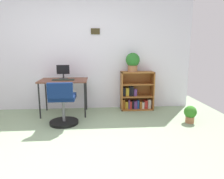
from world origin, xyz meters
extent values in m
plane|color=#8CA581|center=(0.00, 0.00, 0.00)|extent=(6.24, 6.24, 0.00)
cube|color=silver|center=(0.00, 2.15, 1.20)|extent=(5.20, 0.10, 2.40)
cube|color=#39311A|center=(0.46, 2.09, 1.71)|extent=(0.19, 0.02, 0.12)
cube|color=brown|center=(-0.20, 1.71, 0.71)|extent=(0.96, 0.62, 0.03)
cylinder|color=black|center=(-0.64, 1.44, 0.35)|extent=(0.03, 0.03, 0.70)
cylinder|color=black|center=(0.24, 1.44, 0.35)|extent=(0.03, 0.03, 0.70)
cylinder|color=black|center=(-0.64, 1.97, 0.35)|extent=(0.03, 0.03, 0.70)
cylinder|color=black|center=(0.24, 1.97, 0.35)|extent=(0.03, 0.03, 0.70)
cylinder|color=#262628|center=(-0.22, 1.81, 0.73)|extent=(0.19, 0.19, 0.01)
cylinder|color=#262628|center=(-0.22, 1.81, 0.79)|extent=(0.03, 0.03, 0.09)
cube|color=black|center=(-0.22, 1.80, 0.93)|extent=(0.26, 0.02, 0.19)
cube|color=#262F26|center=(-0.19, 1.62, 0.74)|extent=(0.43, 0.12, 0.02)
cylinder|color=black|center=(-0.14, 1.12, 0.03)|extent=(0.52, 0.52, 0.05)
cylinder|color=slate|center=(-0.14, 1.12, 0.25)|extent=(0.05, 0.05, 0.41)
cube|color=navy|center=(-0.14, 1.12, 0.50)|extent=(0.44, 0.44, 0.08)
cube|color=navy|center=(-0.14, 0.87, 0.67)|extent=(0.42, 0.07, 0.26)
cube|color=#9B5D29|center=(1.02, 1.92, 0.43)|extent=(0.02, 0.30, 0.85)
cube|color=#9B5D29|center=(1.71, 1.92, 0.43)|extent=(0.02, 0.30, 0.85)
cube|color=#9B5D29|center=(1.36, 1.92, 0.84)|extent=(0.72, 0.30, 0.02)
cube|color=#9B5D29|center=(1.36, 1.92, 0.01)|extent=(0.72, 0.30, 0.02)
cube|color=#9B5D29|center=(1.36, 2.06, 0.43)|extent=(0.72, 0.02, 0.85)
cube|color=#9B5D29|center=(1.36, 1.92, 0.31)|extent=(0.67, 0.28, 0.02)
cube|color=#9B5D29|center=(1.36, 1.92, 0.58)|extent=(0.67, 0.28, 0.02)
cube|color=#99591E|center=(1.07, 1.91, 0.13)|extent=(0.05, 0.10, 0.21)
cube|color=#B79323|center=(1.13, 1.91, 0.10)|extent=(0.06, 0.10, 0.16)
cube|color=#593372|center=(1.19, 1.91, 0.13)|extent=(0.03, 0.10, 0.20)
cube|color=#B22D28|center=(1.23, 1.91, 0.11)|extent=(0.04, 0.11, 0.17)
cube|color=black|center=(1.27, 1.91, 0.11)|extent=(0.04, 0.12, 0.18)
cube|color=#593372|center=(1.33, 1.91, 0.11)|extent=(0.07, 0.12, 0.18)
cube|color=#1E478C|center=(1.39, 1.91, 0.12)|extent=(0.04, 0.09, 0.19)
cube|color=#99591E|center=(1.45, 1.91, 0.10)|extent=(0.05, 0.12, 0.16)
cube|color=beige|center=(1.50, 1.91, 0.10)|extent=(0.05, 0.12, 0.14)
cube|color=#B22D28|center=(1.57, 1.91, 0.12)|extent=(0.07, 0.12, 0.19)
cube|color=beige|center=(1.65, 1.91, 0.12)|extent=(0.07, 0.12, 0.20)
cube|color=black|center=(1.07, 1.91, 0.41)|extent=(0.06, 0.12, 0.19)
cube|color=#B79323|center=(1.14, 1.91, 0.41)|extent=(0.07, 0.10, 0.18)
cube|color=black|center=(1.20, 1.91, 0.43)|extent=(0.03, 0.10, 0.22)
cube|color=black|center=(1.25, 1.91, 0.42)|extent=(0.05, 0.12, 0.21)
cube|color=#593372|center=(1.32, 1.91, 0.39)|extent=(0.06, 0.12, 0.15)
cylinder|color=#9E6642|center=(1.25, 1.90, 0.92)|extent=(0.21, 0.21, 0.14)
sphere|color=#297028|center=(1.25, 1.90, 1.11)|extent=(0.30, 0.30, 0.30)
cylinder|color=#9E6642|center=(2.18, 0.99, 0.06)|extent=(0.16, 0.16, 0.12)
sphere|color=#307621|center=(2.18, 0.99, 0.21)|extent=(0.23, 0.23, 0.23)
camera|label=1|loc=(0.47, -2.50, 1.36)|focal=32.90mm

